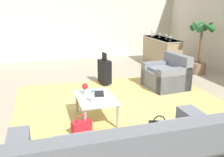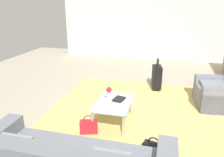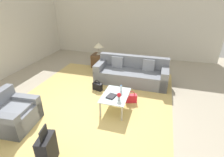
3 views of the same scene
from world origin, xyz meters
name	(u,v)px [view 2 (image 2 of 3)]	position (x,y,z in m)	size (l,w,h in m)	color
ground_plane	(141,116)	(0.00, 0.00, 0.00)	(12.00, 12.00, 0.00)	#A89E89
wall_left	(159,21)	(-5.06, 0.00, 1.55)	(0.12, 8.00, 3.10)	beige
area_rug	(148,133)	(0.60, 0.20, 0.00)	(5.20, 4.40, 0.01)	tan
armchair	(221,94)	(-0.91, 1.67, 0.29)	(1.04, 0.97, 0.84)	slate
coffee_table	(114,105)	(0.40, -0.50, 0.39)	(0.95, 0.66, 0.45)	silver
water_bottle	(106,101)	(0.60, -0.60, 0.54)	(0.06, 0.06, 0.20)	silver
coffee_table_book	(119,99)	(0.28, -0.42, 0.46)	(0.26, 0.19, 0.03)	black
flower_vase	(109,91)	(0.18, -0.65, 0.57)	(0.11, 0.11, 0.21)	#B2B7BC
suitcase_black	(157,77)	(-1.60, 0.20, 0.36)	(0.44, 0.29, 0.85)	black
handbag_black	(153,150)	(1.25, 0.34, 0.13)	(0.22, 0.35, 0.36)	black
handbag_red	(89,126)	(0.86, -0.85, 0.13)	(0.23, 0.35, 0.36)	red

